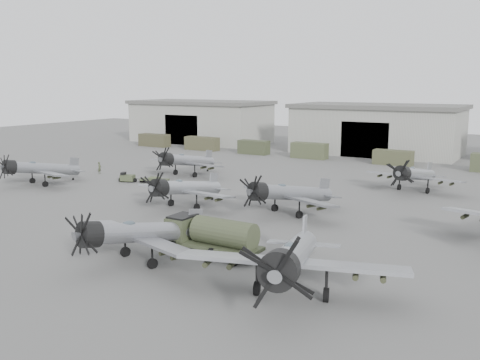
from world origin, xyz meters
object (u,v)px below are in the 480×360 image
object	(u,v)px
ground_crew	(100,168)
aircraft_mid_2	(286,193)
aircraft_mid_0	(37,169)
aircraft_near_1	(136,233)
fuel_tanker	(212,233)
aircraft_near_2	(291,258)
tug_trailer	(138,179)
aircraft_far_0	(184,161)
aircraft_mid_1	(183,188)
aircraft_far_1	(414,174)

from	to	relation	value
ground_crew	aircraft_mid_2	bearing A→B (deg)	-117.88
aircraft_mid_0	aircraft_near_1	bearing A→B (deg)	-14.97
fuel_tanker	aircraft_near_2	bearing A→B (deg)	-26.86
aircraft_near_1	tug_trailer	bearing A→B (deg)	147.72
fuel_tanker	tug_trailer	world-z (taller)	fuel_tanker
aircraft_near_1	aircraft_mid_0	distance (m)	33.82
aircraft_far_0	aircraft_mid_2	bearing A→B (deg)	-24.95
aircraft_mid_0	tug_trailer	world-z (taller)	aircraft_mid_0
aircraft_mid_1	aircraft_mid_2	xyz separation A→B (m)	(9.99, 2.90, 0.04)
aircraft_far_1	fuel_tanker	bearing A→B (deg)	-94.14
aircraft_near_2	aircraft_far_1	size ratio (longest dim) A/B	1.20
aircraft_mid_0	aircraft_mid_1	bearing A→B (deg)	10.51
aircraft_mid_0	tug_trailer	distance (m)	12.19
aircraft_mid_2	ground_crew	size ratio (longest dim) A/B	6.84
aircraft_far_0	fuel_tanker	bearing A→B (deg)	-44.48
aircraft_near_2	aircraft_mid_2	bearing A→B (deg)	100.08
aircraft_near_2	aircraft_far_0	size ratio (longest dim) A/B	1.16
ground_crew	aircraft_far_1	bearing A→B (deg)	-90.88
fuel_tanker	aircraft_mid_2	bearing A→B (deg)	93.88
aircraft_near_1	aircraft_mid_2	world-z (taller)	aircraft_near_1
fuel_tanker	ground_crew	bearing A→B (deg)	147.82
aircraft_near_1	aircraft_far_0	bearing A→B (deg)	137.65
aircraft_mid_0	fuel_tanker	xyz separation A→B (m)	(33.56, -11.51, -0.42)
tug_trailer	aircraft_mid_0	bearing A→B (deg)	-159.54
aircraft_mid_1	aircraft_far_0	xyz separation A→B (m)	(-11.23, 15.25, 0.05)
aircraft_mid_0	aircraft_far_1	bearing A→B (deg)	38.24
aircraft_near_1	aircraft_near_2	xyz separation A→B (m)	(11.95, -0.25, 0.35)
aircraft_near_1	aircraft_mid_1	size ratio (longest dim) A/B	1.03
aircraft_near_1	aircraft_mid_0	size ratio (longest dim) A/B	1.03
aircraft_near_2	aircraft_mid_2	distance (m)	20.16
tug_trailer	ground_crew	world-z (taller)	ground_crew
fuel_tanker	ground_crew	size ratio (longest dim) A/B	4.42
aircraft_mid_0	aircraft_mid_2	distance (m)	32.87
aircraft_near_1	aircraft_far_1	world-z (taller)	aircraft_near_1
aircraft_near_1	aircraft_far_1	bearing A→B (deg)	89.49
aircraft_mid_1	aircraft_far_1	xyz separation A→B (m)	(17.70, 20.29, -0.02)
aircraft_near_2	aircraft_mid_0	xyz separation A→B (m)	(-41.94, 15.88, -0.42)
aircraft_mid_2	fuel_tanker	size ratio (longest dim) A/B	1.55
aircraft_mid_1	fuel_tanker	size ratio (longest dim) A/B	1.54
aircraft_near_1	aircraft_far_1	size ratio (longest dim) A/B	1.03
aircraft_near_1	aircraft_mid_0	bearing A→B (deg)	168.65
aircraft_far_1	fuel_tanker	xyz separation A→B (m)	(-6.95, -30.98, -0.42)
aircraft_near_2	tug_trailer	world-z (taller)	aircraft_near_2
aircraft_mid_1	aircraft_far_0	size ratio (longest dim) A/B	0.97
fuel_tanker	ground_crew	distance (m)	39.48
aircraft_near_1	aircraft_mid_0	xyz separation A→B (m)	(-29.99, 15.63, -0.07)
aircraft_far_1	tug_trailer	bearing A→B (deg)	-150.83
aircraft_far_1	tug_trailer	distance (m)	33.39
aircraft_near_2	ground_crew	size ratio (longest dim) A/B	8.15
aircraft_mid_1	ground_crew	distance (m)	24.87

